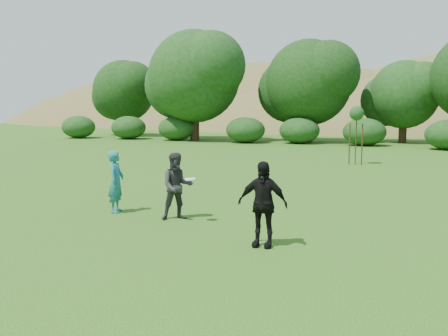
# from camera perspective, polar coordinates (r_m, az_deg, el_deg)

# --- Properties ---
(ground) EXTENTS (120.00, 120.00, 0.00)m
(ground) POSITION_cam_1_polar(r_m,az_deg,el_deg) (11.81, -5.82, -6.98)
(ground) COLOR #19470C
(ground) RESTS_ON ground
(player_teal) EXTENTS (0.55, 0.70, 1.67)m
(player_teal) POSITION_cam_1_polar(r_m,az_deg,el_deg) (13.74, -12.23, -1.55)
(player_teal) COLOR #1B6C7B
(player_teal) RESTS_ON ground
(player_grey) EXTENTS (1.05, 1.01, 1.70)m
(player_grey) POSITION_cam_1_polar(r_m,az_deg,el_deg) (12.65, -5.38, -2.09)
(player_grey) COLOR #2A292C
(player_grey) RESTS_ON ground
(player_black) EXTENTS (1.06, 0.50, 1.77)m
(player_black) POSITION_cam_1_polar(r_m,az_deg,el_deg) (10.20, 4.41, -4.12)
(player_black) COLOR black
(player_black) RESTS_ON ground
(frisbee) EXTENTS (0.27, 0.27, 0.04)m
(frisbee) POSITION_cam_1_polar(r_m,az_deg,el_deg) (12.21, -3.89, -1.29)
(frisbee) COLOR white
(frisbee) RESTS_ON ground
(sapling) EXTENTS (0.70, 0.70, 2.85)m
(sapling) POSITION_cam_1_polar(r_m,az_deg,el_deg) (25.07, 14.92, 5.87)
(sapling) COLOR #362415
(sapling) RESTS_ON ground
(hillside) EXTENTS (150.00, 72.00, 52.00)m
(hillside) POSITION_cam_1_polar(r_m,az_deg,el_deg) (80.06, 18.56, -3.91)
(hillside) COLOR olive
(hillside) RESTS_ON ground
(tree_row) EXTENTS (53.92, 10.38, 9.62)m
(tree_row) POSITION_cam_1_polar(r_m,az_deg,el_deg) (38.79, 20.10, 9.68)
(tree_row) COLOR #3A2616
(tree_row) RESTS_ON ground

